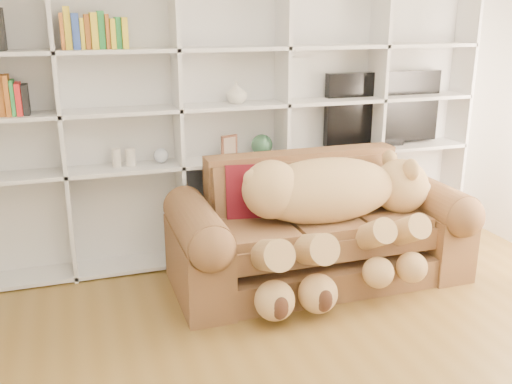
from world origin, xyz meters
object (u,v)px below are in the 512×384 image
object	(u,v)px
sofa	(317,234)
gift_box	(395,250)
teddy_bear	(332,206)
tv	(383,109)

from	to	relation	value
sofa	gift_box	size ratio (longest dim) A/B	8.68
teddy_bear	tv	size ratio (longest dim) A/B	1.49
sofa	tv	bearing A→B (deg)	36.81
teddy_bear	gift_box	bearing A→B (deg)	22.38
teddy_bear	tv	xyz separation A→B (m)	(0.90, 0.88, 0.53)
teddy_bear	tv	distance (m)	1.37
sofa	teddy_bear	size ratio (longest dim) A/B	1.36
sofa	teddy_bear	xyz separation A→B (m)	(0.02, -0.19, 0.30)
gift_box	tv	distance (m)	1.27
sofa	gift_box	distance (m)	0.80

